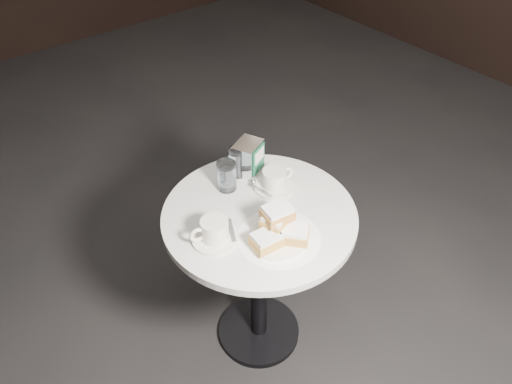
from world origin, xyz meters
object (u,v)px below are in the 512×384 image
object	(u,v)px
water_glass_left	(226,176)
napkin_dispenser	(248,157)
beignet_plate	(278,230)
water_glass_right	(237,162)
coffee_cup_left	(214,232)
cafe_table	(259,251)
coffee_cup_right	(274,180)

from	to	relation	value
water_glass_left	napkin_dispenser	distance (m)	0.13
beignet_plate	water_glass_right	xyz separation A→B (m)	(0.11, 0.37, 0.01)
coffee_cup_left	water_glass_right	distance (m)	0.36
cafe_table	coffee_cup_right	world-z (taller)	coffee_cup_right
coffee_cup_left	coffee_cup_right	xyz separation A→B (m)	(0.33, 0.08, -0.00)
water_glass_right	cafe_table	bearing A→B (deg)	-107.91
coffee_cup_left	coffee_cup_right	bearing A→B (deg)	25.81
coffee_cup_right	water_glass_left	bearing A→B (deg)	148.29
coffee_cup_left	water_glass_right	bearing A→B (deg)	52.87
cafe_table	water_glass_left	world-z (taller)	water_glass_left
cafe_table	water_glass_right	size ratio (longest dim) A/B	6.35
beignet_plate	napkin_dispenser	world-z (taller)	napkin_dispenser
cafe_table	beignet_plate	xyz separation A→B (m)	(-0.03, -0.14, 0.24)
napkin_dispenser	water_glass_left	bearing A→B (deg)	170.44
water_glass_left	water_glass_right	bearing A→B (deg)	28.46
cafe_table	coffee_cup_left	xyz separation A→B (m)	(-0.20, -0.01, 0.23)
coffee_cup_right	water_glass_right	size ratio (longest dim) A/B	1.45
cafe_table	coffee_cup_left	bearing A→B (deg)	-178.17
water_glass_right	napkin_dispenser	bearing A→B (deg)	-13.78
cafe_table	coffee_cup_right	size ratio (longest dim) A/B	4.39
cafe_table	coffee_cup_right	bearing A→B (deg)	29.46
water_glass_left	coffee_cup_left	bearing A→B (deg)	-134.93
coffee_cup_right	cafe_table	bearing A→B (deg)	-144.31
water_glass_left	napkin_dispenser	size ratio (longest dim) A/B	0.86
coffee_cup_right	napkin_dispenser	distance (m)	0.15
beignet_plate	coffee_cup_left	distance (m)	0.21
coffee_cup_left	water_glass_left	world-z (taller)	water_glass_left
coffee_cup_left	water_glass_right	xyz separation A→B (m)	(0.27, 0.24, 0.02)
beignet_plate	coffee_cup_right	bearing A→B (deg)	52.46
water_glass_left	water_glass_right	world-z (taller)	same
beignet_plate	water_glass_right	world-z (taller)	beignet_plate
water_glass_right	coffee_cup_right	bearing A→B (deg)	-69.54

